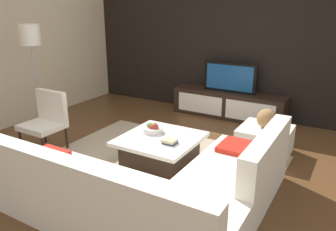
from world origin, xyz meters
TOP-DOWN VIEW (x-y plane):
  - ground_plane at (0.00, 0.00)m, footprint 14.00×14.00m
  - feature_wall_back at (0.00, 2.70)m, footprint 6.40×0.12m
  - side_wall_left at (-3.20, 0.20)m, footprint 0.12×5.20m
  - area_rug at (-0.10, 0.00)m, footprint 3.09×2.40m
  - media_console at (0.00, 2.40)m, footprint 2.12×0.47m
  - television at (0.00, 2.40)m, footprint 0.99×0.06m
  - sectional_couch at (0.52, -0.92)m, footprint 2.53×2.26m
  - coffee_table at (-0.10, 0.10)m, footprint 1.00×1.02m
  - accent_chair_near at (-1.80, -0.32)m, footprint 0.56×0.51m
  - floor_lamp at (-2.49, 0.10)m, footprint 0.31×0.31m
  - ottoman at (1.04, 1.11)m, footprint 0.70×0.70m
  - fruit_bowl at (-0.28, 0.20)m, footprint 0.28×0.28m
  - decorative_ball at (1.04, 1.11)m, footprint 0.28×0.28m
  - book_stack at (0.12, -0.02)m, footprint 0.18×0.15m

SIDE VIEW (x-z plane):
  - ground_plane at x=0.00m, z-range 0.00..0.00m
  - area_rug at x=-0.10m, z-range 0.00..0.01m
  - ottoman at x=1.04m, z-range 0.00..0.40m
  - coffee_table at x=-0.10m, z-range 0.01..0.39m
  - media_console at x=0.00m, z-range 0.00..0.50m
  - sectional_couch at x=0.52m, z-range -0.13..0.69m
  - book_stack at x=0.12m, z-range 0.38..0.44m
  - fruit_bowl at x=-0.28m, z-range 0.36..0.50m
  - accent_chair_near at x=-1.80m, z-range 0.06..0.93m
  - decorative_ball at x=1.04m, z-range 0.40..0.68m
  - television at x=0.00m, z-range 0.50..1.05m
  - feature_wall_back at x=0.00m, z-range 0.00..2.80m
  - side_wall_left at x=-3.20m, z-range 0.00..2.80m
  - floor_lamp at x=-2.49m, z-range 0.61..2.38m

